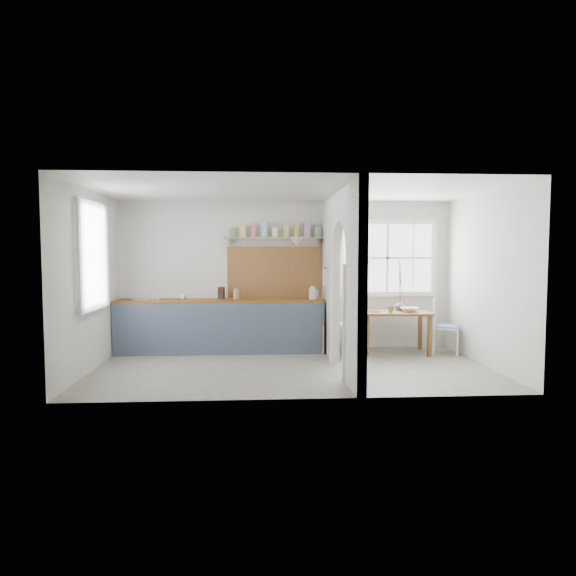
{
  "coord_description": "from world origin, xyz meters",
  "views": [
    {
      "loc": [
        -0.53,
        -7.43,
        1.7
      ],
      "look_at": [
        -0.05,
        0.25,
        1.16
      ],
      "focal_mm": 32.0,
      "sensor_mm": 36.0,
      "label": 1
    }
  ],
  "objects": [
    {
      "name": "vase",
      "position": [
        1.93,
        1.18,
        0.8
      ],
      "size": [
        0.18,
        0.18,
        0.18
      ],
      "primitive_type": "imported",
      "rotation": [
        0.0,
        0.0,
        -0.05
      ],
      "color": "#723C7F",
      "rests_on": "dining_table"
    },
    {
      "name": "kitchen_window",
      "position": [
        -2.87,
        0.0,
        1.65
      ],
      "size": [
        0.1,
        1.16,
        1.5
      ],
      "primitive_type": null,
      "color": "white",
      "rests_on": "walls"
    },
    {
      "name": "chair_left",
      "position": [
        0.93,
        1.03,
        0.49
      ],
      "size": [
        0.6,
        0.6,
        0.99
      ],
      "primitive_type": null,
      "rotation": [
        0.0,
        0.0,
        -2.0
      ],
      "color": "white",
      "rests_on": "floor"
    },
    {
      "name": "mug_a",
      "position": [
        -2.18,
        1.25,
        0.95
      ],
      "size": [
        0.12,
        0.12,
        0.09
      ],
      "primitive_type": "imported",
      "rotation": [
        0.0,
        0.0,
        0.27
      ],
      "color": "beige",
      "rests_on": "counter"
    },
    {
      "name": "bowl",
      "position": [
        2.03,
        0.95,
        0.75
      ],
      "size": [
        0.34,
        0.34,
        0.07
      ],
      "primitive_type": "imported",
      "rotation": [
        0.0,
        0.0,
        -0.17
      ],
      "color": "white",
      "rests_on": "dining_table"
    },
    {
      "name": "walls",
      "position": [
        0.0,
        0.0,
        1.3
      ],
      "size": [
        5.81,
        3.21,
        2.6
      ],
      "color": "beige",
      "rests_on": "floor"
    },
    {
      "name": "towel_magenta",
      "position": [
        0.58,
        0.97,
        0.28
      ],
      "size": [
        0.02,
        0.03,
        0.6
      ],
      "primitive_type": "cube",
      "color": "#A43255",
      "rests_on": "counter"
    },
    {
      "name": "floor",
      "position": [
        0.0,
        0.0,
        0.0
      ],
      "size": [
        5.8,
        3.2,
        0.01
      ],
      "primitive_type": "cube",
      "color": "gray",
      "rests_on": "ground"
    },
    {
      "name": "backsplash",
      "position": [
        -0.2,
        1.58,
        1.35
      ],
      "size": [
        1.65,
        0.03,
        0.9
      ],
      "primitive_type": "cube",
      "color": "brown",
      "rests_on": "walls"
    },
    {
      "name": "nook_window",
      "position": [
        1.8,
        1.56,
        1.6
      ],
      "size": [
        1.76,
        0.1,
        1.3
      ],
      "primitive_type": null,
      "color": "white",
      "rests_on": "walls"
    },
    {
      "name": "knife_block",
      "position": [
        -1.13,
        1.4,
        1.0
      ],
      "size": [
        0.11,
        0.14,
        0.2
      ],
      "primitive_type": "cube",
      "rotation": [
        0.0,
        0.0,
        -0.17
      ],
      "color": "#3F2A1E",
      "rests_on": "counter"
    },
    {
      "name": "dining_table",
      "position": [
        1.8,
        1.03,
        0.35
      ],
      "size": [
        1.19,
        0.84,
        0.71
      ],
      "primitive_type": null,
      "rotation": [
        0.0,
        0.0,
        -0.07
      ],
      "color": "brown",
      "rests_on": "floor"
    },
    {
      "name": "table_cup",
      "position": [
        1.69,
        0.88,
        0.76
      ],
      "size": [
        0.12,
        0.12,
        0.1
      ],
      "primitive_type": "imported",
      "rotation": [
        0.0,
        0.0,
        0.12
      ],
      "color": "#41713E",
      "rests_on": "dining_table"
    },
    {
      "name": "kettle",
      "position": [
        0.43,
        1.24,
        1.01
      ],
      "size": [
        0.21,
        0.18,
        0.22
      ],
      "primitive_type": null,
      "rotation": [
        0.0,
        0.0,
        -0.21
      ],
      "color": "silver",
      "rests_on": "counter"
    },
    {
      "name": "towel_orange",
      "position": [
        0.58,
        0.96,
        0.25
      ],
      "size": [
        0.02,
        0.03,
        0.48
      ],
      "primitive_type": "cube",
      "color": "orange",
      "rests_on": "counter"
    },
    {
      "name": "ceiling",
      "position": [
        0.0,
        0.0,
        2.6
      ],
      "size": [
        5.8,
        3.2,
        0.01
      ],
      "primitive_type": "cube",
      "color": "beige",
      "rests_on": "walls"
    },
    {
      "name": "jar",
      "position": [
        -0.87,
        1.38,
        0.99
      ],
      "size": [
        0.14,
        0.14,
        0.18
      ],
      "primitive_type": "cylinder",
      "rotation": [
        0.0,
        0.0,
        0.37
      ],
      "color": "#958C54",
      "rests_on": "counter"
    },
    {
      "name": "chair_right",
      "position": [
        2.66,
        0.96,
        0.46
      ],
      "size": [
        0.54,
        0.54,
        0.91
      ],
      "primitive_type": null,
      "rotation": [
        0.0,
        0.0,
        1.21
      ],
      "color": "white",
      "rests_on": "floor"
    },
    {
      "name": "sink",
      "position": [
        -2.43,
        1.3,
        0.89
      ],
      "size": [
        0.4,
        0.4,
        0.02
      ],
      "primitive_type": "cylinder",
      "color": "silver",
      "rests_on": "counter"
    },
    {
      "name": "pendant_lamp",
      "position": [
        0.15,
        1.15,
        1.88
      ],
      "size": [
        0.26,
        0.26,
        0.16
      ],
      "primitive_type": "cone",
      "color": "beige",
      "rests_on": "ceiling"
    },
    {
      "name": "mug_b",
      "position": [
        -1.78,
        1.38,
        0.94
      ],
      "size": [
        0.12,
        0.12,
        0.09
      ],
      "primitive_type": "imported",
      "rotation": [
        0.0,
        0.0,
        0.07
      ],
      "color": "white",
      "rests_on": "counter"
    },
    {
      "name": "shelf",
      "position": [
        -0.2,
        1.49,
        2.01
      ],
      "size": [
        1.75,
        0.2,
        0.21
      ],
      "color": "tan",
      "rests_on": "walls"
    },
    {
      "name": "partition",
      "position": [
        0.7,
        0.06,
        1.45
      ],
      "size": [
        0.12,
        3.2,
        2.6
      ],
      "color": "beige",
      "rests_on": "floor"
    },
    {
      "name": "counter",
      "position": [
        -1.13,
        1.33,
        0.46
      ],
      "size": [
        3.5,
        0.6,
        0.9
      ],
      "color": "brown",
      "rests_on": "floor"
    },
    {
      "name": "plate",
      "position": [
        1.43,
        0.96,
        0.72
      ],
      "size": [
        0.22,
        0.22,
        0.02
      ],
      "primitive_type": "cylinder",
      "rotation": [
        0.0,
        0.0,
        0.18
      ],
      "color": "#382F30",
      "rests_on": "dining_table"
    },
    {
      "name": "utensil_rail",
      "position": [
        0.61,
        0.9,
        1.45
      ],
      "size": [
        0.02,
        0.5,
        0.02
      ],
      "primitive_type": "cylinder",
      "rotation": [
        1.57,
        0.0,
        0.0
      ],
      "color": "silver",
      "rests_on": "partition"
    }
  ]
}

